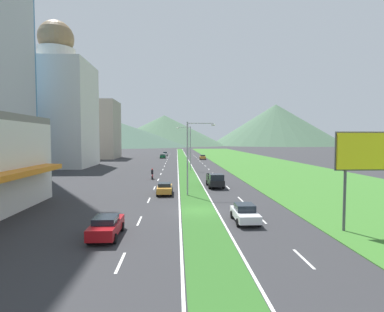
# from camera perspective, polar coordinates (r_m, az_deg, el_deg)

# --- Properties ---
(ground_plane) EXTENTS (600.00, 600.00, 0.00)m
(ground_plane) POSITION_cam_1_polar(r_m,az_deg,el_deg) (28.76, 1.21, -10.33)
(ground_plane) COLOR #2D2D30
(grass_median) EXTENTS (3.20, 240.00, 0.06)m
(grass_median) POSITION_cam_1_polar(r_m,az_deg,el_deg) (88.16, -1.58, -1.15)
(grass_median) COLOR #2D6023
(grass_median) RESTS_ON ground_plane
(grass_verge_right) EXTENTS (24.00, 240.00, 0.06)m
(grass_verge_right) POSITION_cam_1_polar(r_m,az_deg,el_deg) (90.99, 11.50, -1.08)
(grass_verge_right) COLOR #387028
(grass_verge_right) RESTS_ON ground_plane
(lane_dash_left_1) EXTENTS (0.16, 2.80, 0.01)m
(lane_dash_left_1) POSITION_cam_1_polar(r_m,az_deg,el_deg) (17.89, -13.35, -18.96)
(lane_dash_left_1) COLOR silver
(lane_dash_left_1) RESTS_ON ground_plane
(lane_dash_left_2) EXTENTS (0.16, 2.80, 0.01)m
(lane_dash_left_2) POSITION_cam_1_polar(r_m,az_deg,el_deg) (25.79, -9.89, -11.96)
(lane_dash_left_2) COLOR silver
(lane_dash_left_2) RESTS_ON ground_plane
(lane_dash_left_3) EXTENTS (0.16, 2.80, 0.01)m
(lane_dash_left_3) POSITION_cam_1_polar(r_m,az_deg,el_deg) (33.93, -8.15, -8.26)
(lane_dash_left_3) COLOR silver
(lane_dash_left_3) RESTS_ON ground_plane
(lane_dash_left_4) EXTENTS (0.16, 2.80, 0.01)m
(lane_dash_left_4) POSITION_cam_1_polar(r_m,az_deg,el_deg) (42.17, -7.10, -5.99)
(lane_dash_left_4) COLOR silver
(lane_dash_left_4) RESTS_ON ground_plane
(lane_dash_left_5) EXTENTS (0.16, 2.80, 0.01)m
(lane_dash_left_5) POSITION_cam_1_polar(r_m,az_deg,el_deg) (50.47, -6.40, -4.47)
(lane_dash_left_5) COLOR silver
(lane_dash_left_5) RESTS_ON ground_plane
(lane_dash_left_6) EXTENTS (0.16, 2.80, 0.01)m
(lane_dash_left_6) POSITION_cam_1_polar(r_m,az_deg,el_deg) (58.80, -5.90, -3.38)
(lane_dash_left_6) COLOR silver
(lane_dash_left_6) RESTS_ON ground_plane
(lane_dash_left_7) EXTENTS (0.16, 2.80, 0.01)m
(lane_dash_left_7) POSITION_cam_1_polar(r_m,az_deg,el_deg) (67.15, -5.53, -2.56)
(lane_dash_left_7) COLOR silver
(lane_dash_left_7) RESTS_ON ground_plane
(lane_dash_left_8) EXTENTS (0.16, 2.80, 0.01)m
(lane_dash_left_8) POSITION_cam_1_polar(r_m,az_deg,el_deg) (75.51, -5.23, -1.92)
(lane_dash_left_8) COLOR silver
(lane_dash_left_8) RESTS_ON ground_plane
(lane_dash_left_9) EXTENTS (0.16, 2.80, 0.01)m
(lane_dash_left_9) POSITION_cam_1_polar(r_m,az_deg,el_deg) (83.88, -5.00, -1.40)
(lane_dash_left_9) COLOR silver
(lane_dash_left_9) RESTS_ON ground_plane
(lane_dash_left_10) EXTENTS (0.16, 2.80, 0.01)m
(lane_dash_left_10) POSITION_cam_1_polar(r_m,az_deg,el_deg) (92.26, -4.81, -0.98)
(lane_dash_left_10) COLOR silver
(lane_dash_left_10) RESTS_ON ground_plane
(lane_dash_left_11) EXTENTS (0.16, 2.80, 0.01)m
(lane_dash_left_11) POSITION_cam_1_polar(r_m,az_deg,el_deg) (100.65, -4.65, -0.63)
(lane_dash_left_11) COLOR silver
(lane_dash_left_11) RESTS_ON ground_plane
(lane_dash_left_12) EXTENTS (0.16, 2.80, 0.01)m
(lane_dash_left_12) POSITION_cam_1_polar(r_m,az_deg,el_deg) (109.03, -4.52, -0.34)
(lane_dash_left_12) COLOR silver
(lane_dash_left_12) RESTS_ON ground_plane
(lane_dash_left_13) EXTENTS (0.16, 2.80, 0.01)m
(lane_dash_left_13) POSITION_cam_1_polar(r_m,az_deg,el_deg) (117.42, -4.40, -0.09)
(lane_dash_left_13) COLOR silver
(lane_dash_left_13) RESTS_ON ground_plane
(lane_dash_left_14) EXTENTS (0.16, 2.80, 0.01)m
(lane_dash_left_14) POSITION_cam_1_polar(r_m,az_deg,el_deg) (125.82, -4.30, 0.13)
(lane_dash_left_14) COLOR silver
(lane_dash_left_14) RESTS_ON ground_plane
(lane_dash_left_15) EXTENTS (0.16, 2.80, 0.01)m
(lane_dash_left_15) POSITION_cam_1_polar(r_m,az_deg,el_deg) (134.21, -4.21, 0.33)
(lane_dash_left_15) COLOR silver
(lane_dash_left_15) RESTS_ON ground_plane
(lane_dash_right_1) EXTENTS (0.16, 2.80, 0.01)m
(lane_dash_right_1) POSITION_cam_1_polar(r_m,az_deg,el_deg) (19.01, 20.29, -17.72)
(lane_dash_right_1) COLOR silver
(lane_dash_right_1) RESTS_ON ground_plane
(lane_dash_right_2) EXTENTS (0.16, 2.80, 0.01)m
(lane_dash_right_2) POSITION_cam_1_polar(r_m,az_deg,el_deg) (26.57, 13.00, -11.54)
(lane_dash_right_2) COLOR silver
(lane_dash_right_2) RESTS_ON ground_plane
(lane_dash_right_3) EXTENTS (0.16, 2.80, 0.01)m
(lane_dash_right_3) POSITION_cam_1_polar(r_m,az_deg,el_deg) (34.53, 9.14, -8.07)
(lane_dash_right_3) COLOR silver
(lane_dash_right_3) RESTS_ON ground_plane
(lane_dash_right_4) EXTENTS (0.16, 2.80, 0.01)m
(lane_dash_right_4) POSITION_cam_1_polar(r_m,az_deg,el_deg) (42.65, 6.77, -5.89)
(lane_dash_right_4) COLOR silver
(lane_dash_right_4) RESTS_ON ground_plane
(lane_dash_right_5) EXTENTS (0.16, 2.80, 0.01)m
(lane_dash_right_5) POSITION_cam_1_polar(r_m,az_deg,el_deg) (50.88, 5.18, -4.40)
(lane_dash_right_5) COLOR silver
(lane_dash_right_5) RESTS_ON ground_plane
(lane_dash_right_6) EXTENTS (0.16, 2.80, 0.01)m
(lane_dash_right_6) POSITION_cam_1_polar(r_m,az_deg,el_deg) (59.15, 4.03, -3.33)
(lane_dash_right_6) COLOR silver
(lane_dash_right_6) RESTS_ON ground_plane
(lane_dash_right_7) EXTENTS (0.16, 2.80, 0.01)m
(lane_dash_right_7) POSITION_cam_1_polar(r_m,az_deg,el_deg) (67.45, 3.17, -2.52)
(lane_dash_right_7) COLOR silver
(lane_dash_right_7) RESTS_ON ground_plane
(lane_dash_right_8) EXTENTS (0.16, 2.80, 0.01)m
(lane_dash_right_8) POSITION_cam_1_polar(r_m,az_deg,el_deg) (75.78, 2.50, -1.89)
(lane_dash_right_8) COLOR silver
(lane_dash_right_8) RESTS_ON ground_plane
(lane_dash_right_9) EXTENTS (0.16, 2.80, 0.01)m
(lane_dash_right_9) POSITION_cam_1_polar(r_m,az_deg,el_deg) (84.13, 1.96, -1.38)
(lane_dash_right_9) COLOR silver
(lane_dash_right_9) RESTS_ON ground_plane
(lane_dash_right_10) EXTENTS (0.16, 2.80, 0.01)m
(lane_dash_right_10) POSITION_cam_1_polar(r_m,az_deg,el_deg) (92.48, 1.52, -0.96)
(lane_dash_right_10) COLOR silver
(lane_dash_right_10) RESTS_ON ground_plane
(lane_dash_right_11) EXTENTS (0.16, 2.80, 0.01)m
(lane_dash_right_11) POSITION_cam_1_polar(r_m,az_deg,el_deg) (100.85, 1.15, -0.62)
(lane_dash_right_11) COLOR silver
(lane_dash_right_11) RESTS_ON ground_plane
(lane_dash_right_12) EXTENTS (0.16, 2.80, 0.01)m
(lane_dash_right_12) POSITION_cam_1_polar(r_m,az_deg,el_deg) (109.22, 0.84, -0.32)
(lane_dash_right_12) COLOR silver
(lane_dash_right_12) RESTS_ON ground_plane
(lane_dash_right_13) EXTENTS (0.16, 2.80, 0.01)m
(lane_dash_right_13) POSITION_cam_1_polar(r_m,az_deg,el_deg) (117.60, 0.57, -0.07)
(lane_dash_right_13) COLOR silver
(lane_dash_right_13) RESTS_ON ground_plane
(lane_dash_right_14) EXTENTS (0.16, 2.80, 0.01)m
(lane_dash_right_14) POSITION_cam_1_polar(r_m,az_deg,el_deg) (125.98, 0.34, 0.15)
(lane_dash_right_14) COLOR silver
(lane_dash_right_14) RESTS_ON ground_plane
(lane_dash_right_15) EXTENTS (0.16, 2.80, 0.01)m
(lane_dash_right_15) POSITION_cam_1_polar(r_m,az_deg,el_deg) (134.36, 0.14, 0.34)
(lane_dash_right_15) COLOR silver
(lane_dash_right_15) RESTS_ON ground_plane
(edge_line_median_left) EXTENTS (0.16, 240.00, 0.01)m
(edge_line_median_left) POSITION_cam_1_polar(r_m,az_deg,el_deg) (88.14, -2.72, -1.17)
(edge_line_median_left) COLOR silver
(edge_line_median_left) RESTS_ON ground_plane
(edge_line_median_right) EXTENTS (0.16, 240.00, 0.01)m
(edge_line_median_right) POSITION_cam_1_polar(r_m,az_deg,el_deg) (88.22, -0.45, -1.16)
(edge_line_median_right) COLOR silver
(edge_line_median_right) RESTS_ON ground_plane
(domed_building) EXTENTS (15.74, 15.74, 34.94)m
(domed_building) POSITION_cam_1_polar(r_m,az_deg,el_deg) (80.78, -24.02, 8.44)
(domed_building) COLOR silver
(domed_building) RESTS_ON ground_plane
(midrise_colored) EXTENTS (14.33, 14.33, 19.98)m
(midrise_colored) POSITION_cam_1_polar(r_m,az_deg,el_deg) (110.95, -17.53, 4.74)
(midrise_colored) COLOR #9E9384
(midrise_colored) RESTS_ON ground_plane
(hill_far_left) EXTENTS (131.55, 131.55, 21.69)m
(hill_far_left) POSITION_cam_1_polar(r_m,az_deg,el_deg) (280.01, -13.57, 3.96)
(hill_far_left) COLOR #3D5647
(hill_far_left) RESTS_ON ground_plane
(hill_far_center) EXTENTS (126.25, 126.25, 31.13)m
(hill_far_center) POSITION_cam_1_polar(r_m,az_deg,el_deg) (312.07, -5.23, 4.82)
(hill_far_center) COLOR #47664C
(hill_far_center) RESTS_ON ground_plane
(hill_far_right) EXTENTS (142.06, 142.06, 44.09)m
(hill_far_right) POSITION_cam_1_polar(r_m,az_deg,el_deg) (339.66, 15.50, 5.68)
(hill_far_right) COLOR #47664C
(hill_far_right) RESTS_ON ground_plane
(street_lamp_near) EXTENTS (3.43, 0.29, 8.76)m
(street_lamp_near) POSITION_cam_1_polar(r_m,az_deg,el_deg) (35.65, -0.20, 0.62)
(street_lamp_near) COLOR #99999E
(street_lamp_near) RESTS_ON ground_plane
(street_lamp_mid) EXTENTS (3.03, 0.36, 9.41)m
(street_lamp_mid) POSITION_cam_1_polar(r_m,az_deg,el_deg) (64.42, -0.61, 2.04)
(street_lamp_mid) COLOR #99999E
(street_lamp_mid) RESTS_ON ground_plane
(billboard_roadside) EXTENTS (4.92, 0.28, 7.28)m
(billboard_roadside) POSITION_cam_1_polar(r_m,az_deg,el_deg) (25.20, 30.34, -0.06)
(billboard_roadside) COLOR #4C4C51
(billboard_roadside) RESTS_ON ground_plane
(car_0) EXTENTS (1.85, 4.10, 1.61)m
(car_0) POSITION_cam_1_polar(r_m,az_deg,el_deg) (122.45, -5.09, 0.42)
(car_0) COLOR silver
(car_0) RESTS_ON ground_plane
(car_1) EXTENTS (1.94, 4.64, 1.39)m
(car_1) POSITION_cam_1_polar(r_m,az_deg,el_deg) (107.16, -5.55, -0.02)
(car_1) COLOR #0C5128
(car_1) RESTS_ON ground_plane
(car_2) EXTENTS (1.89, 4.10, 1.42)m
(car_2) POSITION_cam_1_polar(r_m,az_deg,el_deg) (37.11, -5.18, -6.10)
(car_2) COLOR #C6842D
(car_2) RESTS_ON ground_plane
(car_3) EXTENTS (1.88, 4.27, 1.48)m
(car_3) POSITION_cam_1_polar(r_m,az_deg,el_deg) (22.04, -15.88, -12.61)
(car_3) COLOR maroon
(car_3) RESTS_ON ground_plane
(car_4) EXTENTS (1.95, 4.03, 1.51)m
(car_4) POSITION_cam_1_polar(r_m,az_deg,el_deg) (100.09, 2.03, -0.21)
(car_4) COLOR #C6842D
(car_4) RESTS_ON ground_plane
(car_5) EXTENTS (1.87, 4.05, 1.46)m
(car_5) POSITION_cam_1_polar(r_m,az_deg,el_deg) (25.28, 9.95, -10.56)
(car_5) COLOR silver
(car_5) RESTS_ON ground_plane
(pickup_truck_0) EXTENTS (2.18, 5.40, 2.00)m
(pickup_truck_0) POSITION_cam_1_polar(r_m,az_deg,el_deg) (42.39, 4.41, -4.59)
(pickup_truck_0) COLOR black
(pickup_truck_0) RESTS_ON ground_plane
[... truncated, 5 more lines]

